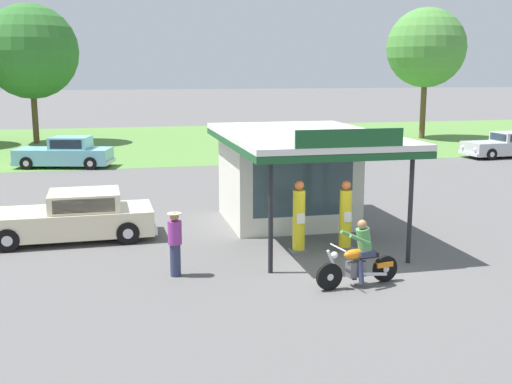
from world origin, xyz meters
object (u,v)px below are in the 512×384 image
Objects in this scene: gas_pump_offside at (345,218)px; parked_car_back_row_left at (509,145)px; bystander_standing_back_lot at (175,242)px; featured_classic_sedan at (73,218)px; parked_car_back_row_centre_right at (65,154)px; gas_pump_nearside at (299,220)px; parked_car_back_row_far_left at (287,158)px; motorcycle_with_rider at (360,259)px.

parked_car_back_row_left is at bearing 44.78° from gas_pump_offside.
gas_pump_offside is 1.23× the size of bystander_standing_back_lot.
featured_classic_sedan is at bearing -150.84° from parked_car_back_row_left.
bystander_standing_back_lot is (3.80, -18.90, 0.14)m from parked_car_back_row_centre_right.
bystander_standing_back_lot is at bearing -140.59° from parked_car_back_row_left.
gas_pump_nearside is 14.30m from parked_car_back_row_far_left.
bystander_standing_back_lot reaches higher than parked_car_back_row_far_left.
featured_classic_sedan reaches higher than parked_car_back_row_left.
parked_car_back_row_centre_right reaches higher than parked_car_back_row_left.
gas_pump_offside is 22.78m from parked_car_back_row_left.
gas_pump_nearside is at bearing 101.85° from motorcycle_with_rider.
gas_pump_offside reaches higher than parked_car_back_row_centre_right.
parked_car_back_row_centre_right is at bearing 160.67° from parked_car_back_row_far_left.
parked_car_back_row_left is at bearing 39.41° from bystander_standing_back_lot.
parked_car_back_row_centre_right is 19.28m from bystander_standing_back_lot.
gas_pump_nearside is 0.95× the size of motorcycle_with_rider.
parked_car_back_row_far_left is 11.52m from parked_car_back_row_centre_right.
parked_car_back_row_centre_right is (-7.92, 20.56, 0.06)m from motorcycle_with_rider.
parked_car_back_row_centre_right is (-8.66, 17.66, -0.19)m from gas_pump_offside.
gas_pump_offside is 5.02m from bystander_standing_back_lot.
gas_pump_offside reaches higher than parked_car_back_row_left.
gas_pump_nearside reaches higher than parked_car_back_row_left.
parked_car_back_row_centre_right is (-1.17, 14.82, 0.05)m from featured_classic_sedan.
gas_pump_nearside reaches higher than parked_car_back_row_centre_right.
motorcycle_with_rider is 8.86m from featured_classic_sedan.
gas_pump_offside is at bearing -0.00° from gas_pump_nearside.
featured_classic_sedan is (-7.50, 2.84, -0.24)m from gas_pump_offside.
gas_pump_offside is 19.67m from parked_car_back_row_centre_right.
parked_car_back_row_left is 1.06× the size of parked_car_back_row_centre_right.
gas_pump_nearside is 23.76m from parked_car_back_row_left.
parked_car_back_row_left is at bearing 48.25° from motorcycle_with_rider.
bystander_standing_back_lot is (-21.03, -17.28, 0.18)m from parked_car_back_row_left.
gas_pump_nearside reaches higher than motorcycle_with_rider.
featured_classic_sedan is 0.92× the size of parked_car_back_row_left.
gas_pump_nearside is at bearing -137.52° from parked_car_back_row_left.
parked_car_back_row_far_left is (2.95, 16.75, 0.01)m from motorcycle_with_rider.
gas_pump_offside is 0.36× the size of parked_car_back_row_far_left.
motorcycle_with_rider is 25.40m from parked_car_back_row_left.
gas_pump_offside is 0.92× the size of motorcycle_with_rider.
bystander_standing_back_lot is at bearing -115.11° from parked_car_back_row_far_left.
parked_car_back_row_left is 27.22m from bystander_standing_back_lot.
parked_car_back_row_left is at bearing -3.73° from parked_car_back_row_centre_right.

